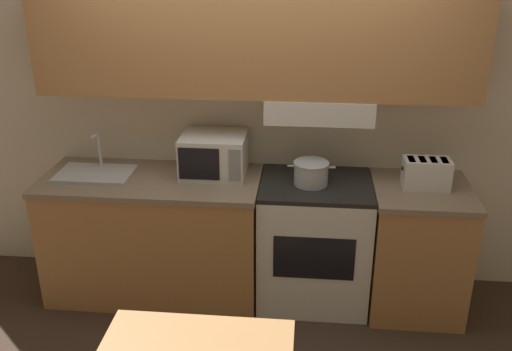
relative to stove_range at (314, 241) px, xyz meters
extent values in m
plane|color=#3D2D23|center=(-0.43, 0.32, -0.45)|extent=(16.00, 16.00, 0.00)
cube|color=silver|center=(-0.43, 0.34, 0.82)|extent=(5.31, 0.05, 2.55)
cube|color=#B27A47|center=(-0.43, 0.16, 1.36)|extent=(2.91, 0.32, 0.71)
cube|color=silver|center=(0.00, 0.16, 0.93)|extent=(0.72, 0.34, 0.16)
cube|color=#B27A47|center=(-1.14, -0.02, -0.02)|extent=(1.49, 0.68, 0.87)
cube|color=#84705B|center=(-1.14, -0.02, 0.43)|extent=(1.51, 0.70, 0.04)
cube|color=#B27A47|center=(0.71, -0.02, -0.02)|extent=(0.63, 0.68, 0.87)
cube|color=#84705B|center=(0.71, -0.02, 0.43)|extent=(0.65, 0.70, 0.04)
cube|color=silver|center=(0.00, 0.00, -0.02)|extent=(0.76, 0.64, 0.87)
cube|color=black|center=(0.00, 0.00, 0.44)|extent=(0.76, 0.64, 0.03)
cube|color=black|center=(0.00, -0.32, 0.05)|extent=(0.53, 0.01, 0.31)
cylinder|color=black|center=(-0.17, -0.13, 0.45)|extent=(0.11, 0.11, 0.01)
cylinder|color=black|center=(0.17, -0.13, 0.45)|extent=(0.11, 0.11, 0.01)
cylinder|color=black|center=(-0.17, 0.13, 0.45)|extent=(0.11, 0.11, 0.01)
cylinder|color=black|center=(0.17, 0.13, 0.45)|extent=(0.11, 0.11, 0.01)
cylinder|color=#B7BABF|center=(-0.04, -0.03, 0.53)|extent=(0.23, 0.23, 0.16)
torus|color=#B7BABF|center=(-0.04, -0.03, 0.60)|extent=(0.24, 0.24, 0.01)
cylinder|color=#B7BABF|center=(-0.17, -0.03, 0.58)|extent=(0.05, 0.01, 0.01)
cylinder|color=#B7BABF|center=(0.10, -0.03, 0.58)|extent=(0.05, 0.01, 0.01)
cube|color=silver|center=(-0.71, 0.10, 0.59)|extent=(0.44, 0.38, 0.29)
cube|color=black|center=(-0.78, -0.09, 0.59)|extent=(0.28, 0.01, 0.22)
cube|color=gray|center=(-0.54, -0.09, 0.59)|extent=(0.08, 0.01, 0.22)
cube|color=silver|center=(0.72, 0.00, 0.55)|extent=(0.30, 0.18, 0.20)
cube|color=black|center=(0.56, 0.00, 0.58)|extent=(0.01, 0.02, 0.02)
cube|color=black|center=(0.61, 0.00, 0.64)|extent=(0.04, 0.12, 0.01)
cube|color=black|center=(0.68, 0.00, 0.64)|extent=(0.04, 0.12, 0.01)
cube|color=black|center=(0.75, 0.00, 0.64)|extent=(0.04, 0.12, 0.01)
cube|color=black|center=(0.82, 0.00, 0.64)|extent=(0.04, 0.12, 0.01)
cube|color=#B7BABF|center=(-1.54, -0.02, 0.46)|extent=(0.52, 0.34, 0.02)
cube|color=#4C4F54|center=(-1.54, -0.04, 0.47)|extent=(0.44, 0.26, 0.01)
cylinder|color=#B7BABF|center=(-1.54, 0.11, 0.60)|extent=(0.02, 0.02, 0.25)
cylinder|color=#B7BABF|center=(-1.54, 0.05, 0.72)|extent=(0.02, 0.12, 0.02)
camera|label=1|loc=(-0.07, -3.56, 1.98)|focal=40.00mm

